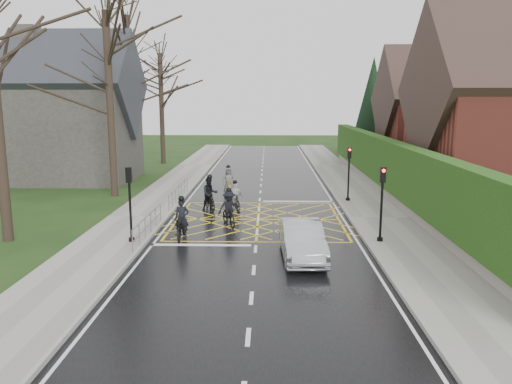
{
  "coord_description": "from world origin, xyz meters",
  "views": [
    {
      "loc": [
        0.48,
        -24.12,
        5.87
      ],
      "look_at": [
        -0.12,
        0.5,
        1.3
      ],
      "focal_mm": 35.0,
      "sensor_mm": 36.0,
      "label": 1
    }
  ],
  "objects_px": {
    "cyclist_lead": "(228,184)",
    "car": "(302,240)",
    "cyclist_back": "(210,197)",
    "cyclist_rear": "(182,224)",
    "cyclist_mid": "(229,212)",
    "cyclist_front": "(235,199)"
  },
  "relations": [
    {
      "from": "cyclist_back",
      "to": "car",
      "type": "distance_m",
      "value": 9.27
    },
    {
      "from": "cyclist_rear",
      "to": "car",
      "type": "height_order",
      "value": "cyclist_rear"
    },
    {
      "from": "cyclist_back",
      "to": "cyclist_front",
      "type": "distance_m",
      "value": 1.36
    },
    {
      "from": "cyclist_front",
      "to": "cyclist_mid",
      "type": "bearing_deg",
      "value": -114.61
    },
    {
      "from": "cyclist_rear",
      "to": "cyclist_front",
      "type": "bearing_deg",
      "value": 70.17
    },
    {
      "from": "cyclist_back",
      "to": "cyclist_mid",
      "type": "bearing_deg",
      "value": -89.74
    },
    {
      "from": "cyclist_rear",
      "to": "cyclist_mid",
      "type": "bearing_deg",
      "value": 49.75
    },
    {
      "from": "cyclist_back",
      "to": "cyclist_front",
      "type": "xyz_separation_m",
      "value": [
        1.35,
        -0.01,
        -0.13
      ]
    },
    {
      "from": "cyclist_mid",
      "to": "cyclist_rear",
      "type": "bearing_deg",
      "value": -150.39
    },
    {
      "from": "cyclist_mid",
      "to": "cyclist_lead",
      "type": "relative_size",
      "value": 1.0
    },
    {
      "from": "cyclist_mid",
      "to": "cyclist_front",
      "type": "height_order",
      "value": "cyclist_mid"
    },
    {
      "from": "cyclist_rear",
      "to": "cyclist_front",
      "type": "height_order",
      "value": "cyclist_rear"
    },
    {
      "from": "cyclist_mid",
      "to": "cyclist_lead",
      "type": "xyz_separation_m",
      "value": [
        -0.67,
        8.09,
        -0.03
      ]
    },
    {
      "from": "cyclist_front",
      "to": "car",
      "type": "relative_size",
      "value": 0.4
    },
    {
      "from": "cyclist_lead",
      "to": "car",
      "type": "bearing_deg",
      "value": -87.33
    },
    {
      "from": "cyclist_rear",
      "to": "cyclist_mid",
      "type": "distance_m",
      "value": 2.91
    },
    {
      "from": "cyclist_rear",
      "to": "cyclist_lead",
      "type": "relative_size",
      "value": 0.96
    },
    {
      "from": "cyclist_rear",
      "to": "cyclist_lead",
      "type": "bearing_deg",
      "value": 82.88
    },
    {
      "from": "cyclist_lead",
      "to": "car",
      "type": "distance_m",
      "value": 13.5
    },
    {
      "from": "cyclist_back",
      "to": "cyclist_front",
      "type": "height_order",
      "value": "cyclist_back"
    },
    {
      "from": "car",
      "to": "cyclist_mid",
      "type": "bearing_deg",
      "value": 119.74
    },
    {
      "from": "cyclist_lead",
      "to": "cyclist_rear",
      "type": "bearing_deg",
      "value": -110.2
    }
  ]
}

